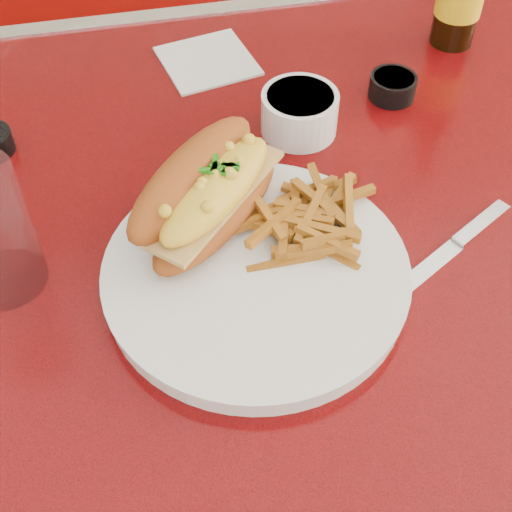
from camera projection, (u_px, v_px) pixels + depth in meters
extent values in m
plane|color=beige|center=(276.00, 482.00, 1.37)|extent=(8.00, 8.00, 0.00)
cube|color=#B70B0E|center=(290.00, 210.00, 0.80)|extent=(1.20, 0.80, 0.04)
cube|color=white|center=(225.00, 20.00, 1.05)|extent=(1.22, 0.03, 0.04)
cylinder|color=white|center=(281.00, 384.00, 1.09)|extent=(0.09, 0.09, 0.72)
cylinder|color=white|center=(276.00, 479.00, 1.36)|extent=(0.52, 0.52, 0.03)
cube|color=maroon|center=(203.00, 134.00, 1.69)|extent=(1.20, 0.50, 0.45)
cylinder|color=white|center=(256.00, 276.00, 0.70)|extent=(0.30, 0.30, 0.02)
cylinder|color=white|center=(256.00, 268.00, 0.69)|extent=(0.31, 0.31, 0.00)
ellipsoid|color=#A34D1A|center=(217.00, 209.00, 0.72)|extent=(0.19, 0.19, 0.04)
cube|color=tan|center=(216.00, 197.00, 0.70)|extent=(0.16, 0.17, 0.01)
ellipsoid|color=yellow|center=(216.00, 189.00, 0.70)|extent=(0.16, 0.16, 0.04)
ellipsoid|color=#A34D1A|center=(193.00, 177.00, 0.70)|extent=(0.19, 0.20, 0.08)
cube|color=silver|center=(313.00, 234.00, 0.72)|extent=(0.05, 0.10, 0.00)
cube|color=silver|center=(277.00, 199.00, 0.75)|extent=(0.02, 0.03, 0.00)
cylinder|color=white|center=(299.00, 113.00, 0.84)|extent=(0.10, 0.10, 0.05)
cylinder|color=black|center=(300.00, 97.00, 0.82)|extent=(0.09, 0.09, 0.01)
cylinder|color=black|center=(393.00, 87.00, 0.89)|extent=(0.07, 0.07, 0.03)
cylinder|color=#D4764D|center=(394.00, 79.00, 0.88)|extent=(0.06, 0.06, 0.01)
cube|color=silver|center=(412.00, 281.00, 0.71)|extent=(0.13, 0.09, 0.00)
cube|color=silver|center=(481.00, 224.00, 0.75)|extent=(0.08, 0.05, 0.01)
cube|color=silver|center=(208.00, 61.00, 0.95)|extent=(0.14, 0.14, 0.00)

